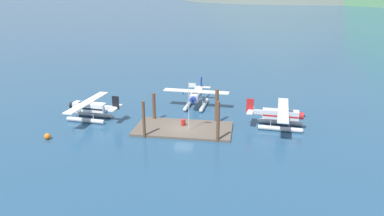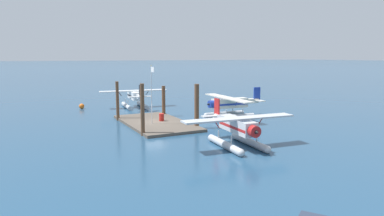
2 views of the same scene
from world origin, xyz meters
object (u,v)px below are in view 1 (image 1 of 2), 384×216
(fuel_drum, at_px, (183,122))
(seaplane_silver_stbd_fwd, at_px, (281,117))
(mooring_buoy, at_px, (47,136))
(seaplane_cream_bow_centre, at_px, (196,97))
(seaplane_white_port_fwd, at_px, (90,109))
(flagpole, at_px, (190,101))

(fuel_drum, relative_size, seaplane_silver_stbd_fwd, 0.08)
(fuel_drum, xyz_separation_m, seaplane_silver_stbd_fwd, (13.06, 1.96, 0.84))
(mooring_buoy, distance_m, seaplane_cream_bow_centre, 23.09)
(seaplane_silver_stbd_fwd, relative_size, seaplane_white_port_fwd, 1.00)
(seaplane_white_port_fwd, bearing_deg, fuel_drum, -4.15)
(flagpole, relative_size, seaplane_silver_stbd_fwd, 0.63)
(seaplane_cream_bow_centre, bearing_deg, mooring_buoy, -136.62)
(flagpole, relative_size, seaplane_white_port_fwd, 0.63)
(mooring_buoy, bearing_deg, flagpole, 15.92)
(flagpole, height_order, seaplane_white_port_fwd, flagpole)
(flagpole, xyz_separation_m, mooring_buoy, (-17.43, -4.97, -3.99))
(fuel_drum, xyz_separation_m, seaplane_white_port_fwd, (-13.89, 1.01, 0.84))
(mooring_buoy, xyz_separation_m, seaplane_silver_stbd_fwd, (29.34, 8.53, 1.18))
(seaplane_cream_bow_centre, bearing_deg, fuel_drum, -92.95)
(seaplane_silver_stbd_fwd, distance_m, seaplane_white_port_fwd, 26.96)
(seaplane_cream_bow_centre, bearing_deg, seaplane_white_port_fwd, -150.09)
(fuel_drum, height_order, seaplane_white_port_fwd, seaplane_white_port_fwd)
(fuel_drum, bearing_deg, seaplane_cream_bow_centre, 87.05)
(mooring_buoy, xyz_separation_m, seaplane_white_port_fwd, (2.39, 7.57, 1.18))
(seaplane_silver_stbd_fwd, relative_size, seaplane_cream_bow_centre, 1.00)
(fuel_drum, xyz_separation_m, mooring_buoy, (-16.28, -6.57, -0.35))
(seaplane_cream_bow_centre, bearing_deg, flagpole, -86.45)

